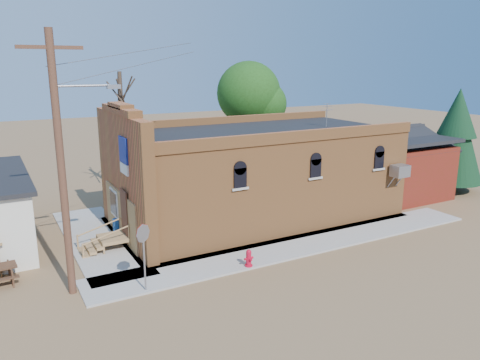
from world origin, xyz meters
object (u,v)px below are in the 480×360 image
utility_pole (62,161)px  fire_hydrant (249,258)px  brick_bar (252,174)px  stop_sign (143,240)px  trash_barrel (118,227)px

utility_pole → fire_hydrant: (6.45, -1.20, -4.35)m
brick_bar → stop_sign: size_ratio=6.63×
brick_bar → fire_hydrant: 6.71m
fire_hydrant → utility_pole: bearing=159.0°
brick_bar → fire_hydrant: brick_bar is taller
fire_hydrant → stop_sign: (-4.22, 0.00, 1.55)m
brick_bar → utility_pole: 10.96m
stop_sign → brick_bar: bearing=25.9°
utility_pole → trash_barrel: 7.06m
stop_sign → fire_hydrant: bearing=-10.2°
utility_pole → stop_sign: utility_pole is taller
trash_barrel → brick_bar: bearing=-4.3°
fire_hydrant → trash_barrel: size_ratio=0.89×
utility_pole → fire_hydrant: utility_pole is taller
stop_sign → trash_barrel: size_ratio=3.15×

